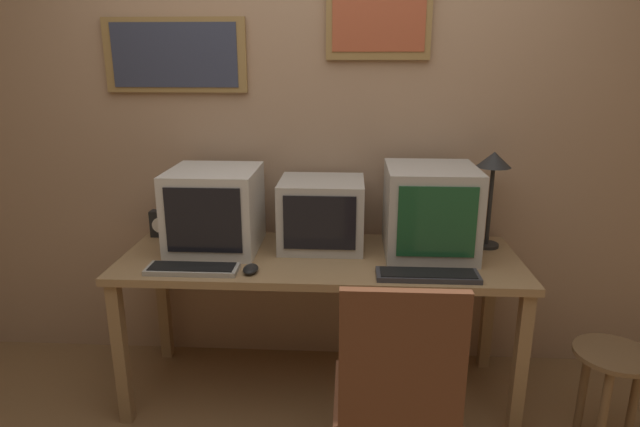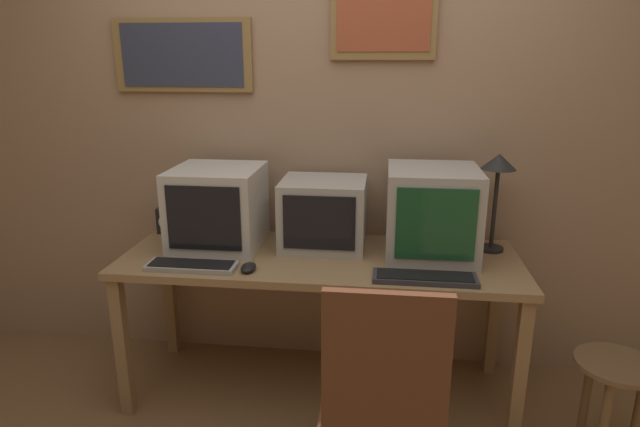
{
  "view_description": "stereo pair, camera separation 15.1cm",
  "coord_description": "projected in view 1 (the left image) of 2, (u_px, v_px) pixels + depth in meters",
  "views": [
    {
      "loc": [
        0.14,
        -1.46,
        1.66
      ],
      "look_at": [
        0.0,
        0.93,
        0.95
      ],
      "focal_mm": 30.0,
      "sensor_mm": 36.0,
      "label": 1
    },
    {
      "loc": [
        0.29,
        -1.45,
        1.66
      ],
      "look_at": [
        0.0,
        0.93,
        0.95
      ],
      "focal_mm": 30.0,
      "sensor_mm": 36.0,
      "label": 2
    }
  ],
  "objects": [
    {
      "name": "wall_back",
      "position": [
        324.0,
        127.0,
        2.79
      ],
      "size": [
        8.0,
        0.08,
        2.6
      ],
      "color": "tan",
      "rests_on": "ground_plane"
    },
    {
      "name": "desk",
      "position": [
        320.0,
        271.0,
        2.58
      ],
      "size": [
        1.89,
        0.67,
        0.74
      ],
      "color": "#99754C",
      "rests_on": "ground_plane"
    },
    {
      "name": "monitor_left",
      "position": [
        215.0,
        209.0,
        2.61
      ],
      "size": [
        0.42,
        0.44,
        0.4
      ],
      "color": "beige",
      "rests_on": "desk"
    },
    {
      "name": "monitor_center",
      "position": [
        322.0,
        213.0,
        2.65
      ],
      "size": [
        0.41,
        0.37,
        0.34
      ],
      "color": "#B7B2A8",
      "rests_on": "desk"
    },
    {
      "name": "monitor_right",
      "position": [
        430.0,
        210.0,
        2.55
      ],
      "size": [
        0.42,
        0.44,
        0.42
      ],
      "color": "#B7B2A8",
      "rests_on": "desk"
    },
    {
      "name": "keyboard_main",
      "position": [
        192.0,
        269.0,
        2.37
      ],
      "size": [
        0.41,
        0.13,
        0.03
      ],
      "color": "#A8A399",
      "rests_on": "desk"
    },
    {
      "name": "keyboard_side",
      "position": [
        428.0,
        275.0,
        2.3
      ],
      "size": [
        0.44,
        0.14,
        0.03
      ],
      "color": "#333338",
      "rests_on": "desk"
    },
    {
      "name": "mouse_near_keyboard",
      "position": [
        251.0,
        269.0,
        2.36
      ],
      "size": [
        0.07,
        0.11,
        0.03
      ],
      "color": "black",
      "rests_on": "desk"
    },
    {
      "name": "desk_clock",
      "position": [
        162.0,
        223.0,
        2.82
      ],
      "size": [
        0.11,
        0.07,
        0.14
      ],
      "color": "black",
      "rests_on": "desk"
    },
    {
      "name": "desk_lamp",
      "position": [
        493.0,
        171.0,
        2.58
      ],
      "size": [
        0.16,
        0.16,
        0.48
      ],
      "color": "black",
      "rests_on": "desk"
    },
    {
      "name": "office_chair",
      "position": [
        395.0,
        416.0,
        1.94
      ],
      "size": [
        0.47,
        0.47,
        0.97
      ],
      "color": "black",
      "rests_on": "ground_plane"
    },
    {
      "name": "side_stool",
      "position": [
        610.0,
        378.0,
        2.24
      ],
      "size": [
        0.32,
        0.32,
        0.49
      ],
      "color": "brown",
      "rests_on": "ground_plane"
    }
  ]
}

